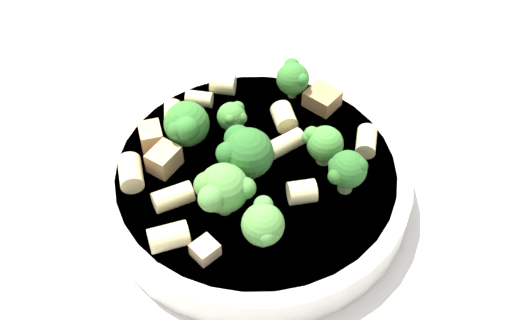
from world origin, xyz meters
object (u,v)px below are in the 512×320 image
(broccoli_floret_3, at_px, (293,77))
(broccoli_floret_7, at_px, (232,117))
(broccoli_floret_2, at_px, (245,152))
(chicken_chunk_0, at_px, (205,250))
(broccoli_floret_6, at_px, (323,143))
(rigatoni_9, at_px, (284,117))
(chicken_chunk_2, at_px, (164,159))
(broccoli_floret_1, at_px, (347,170))
(rigatoni_3, at_px, (221,85))
(rigatoni_4, at_px, (169,237))
(broccoli_floret_4, at_px, (222,189))
(rigatoni_2, at_px, (302,192))
(broccoli_floret_0, at_px, (186,125))
(chicken_chunk_3, at_px, (322,99))
(pasta_bowl, at_px, (256,179))
(rigatoni_1, at_px, (366,141))
(chicken_chunk_1, at_px, (151,136))
(rigatoni_7, at_px, (199,99))
(rigatoni_5, at_px, (131,173))
(rigatoni_0, at_px, (285,143))
(rigatoni_6, at_px, (173,197))
(broccoli_floret_5, at_px, (263,224))
(rigatoni_8, at_px, (173,116))

(broccoli_floret_3, height_order, broccoli_floret_7, broccoli_floret_3)
(broccoli_floret_2, bearing_deg, broccoli_floret_7, -4.69)
(chicken_chunk_0, bearing_deg, broccoli_floret_6, -62.11)
(rigatoni_9, relative_size, chicken_chunk_2, 0.92)
(broccoli_floret_1, distance_m, rigatoni_3, 0.15)
(rigatoni_3, xyz_separation_m, rigatoni_4, (-0.14, 0.08, 0.00))
(broccoli_floret_4, relative_size, rigatoni_2, 2.15)
(broccoli_floret_0, height_order, chicken_chunk_0, broccoli_floret_0)
(chicken_chunk_0, height_order, chicken_chunk_3, chicken_chunk_3)
(pasta_bowl, xyz_separation_m, rigatoni_1, (-0.01, -0.09, 0.02))
(rigatoni_4, height_order, chicken_chunk_1, same)
(broccoli_floret_2, xyz_separation_m, chicken_chunk_2, (0.03, 0.06, -0.02))
(broccoli_floret_3, xyz_separation_m, chicken_chunk_0, (-0.13, 0.11, -0.01))
(broccoli_floret_7, xyz_separation_m, rigatoni_3, (0.05, -0.00, -0.01))
(broccoli_floret_6, xyz_separation_m, rigatoni_7, (0.09, 0.07, -0.01))
(broccoli_floret_3, height_order, rigatoni_3, broccoli_floret_3)
(rigatoni_2, relative_size, rigatoni_5, 0.74)
(rigatoni_0, height_order, rigatoni_6, rigatoni_6)
(broccoli_floret_0, height_order, rigatoni_3, broccoli_floret_0)
(broccoli_floret_0, relative_size, broccoli_floret_7, 1.37)
(broccoli_floret_5, relative_size, rigatoni_1, 1.48)
(pasta_bowl, height_order, rigatoni_2, rigatoni_2)
(broccoli_floret_0, xyz_separation_m, chicken_chunk_2, (-0.02, 0.02, -0.01))
(broccoli_floret_4, height_order, rigatoni_1, broccoli_floret_4)
(broccoli_floret_6, relative_size, rigatoni_3, 1.60)
(rigatoni_3, distance_m, chicken_chunk_0, 0.17)
(rigatoni_7, bearing_deg, chicken_chunk_1, 124.69)
(broccoli_floret_7, xyz_separation_m, rigatoni_7, (0.04, 0.02, -0.01))
(broccoli_floret_2, relative_size, broccoli_floret_4, 1.04)
(rigatoni_5, bearing_deg, chicken_chunk_3, -78.79)
(broccoli_floret_5, bearing_deg, rigatoni_9, -26.54)
(pasta_bowl, height_order, broccoli_floret_4, broccoli_floret_4)
(broccoli_floret_2, xyz_separation_m, chicken_chunk_0, (-0.06, 0.05, -0.02))
(rigatoni_2, xyz_separation_m, chicken_chunk_2, (0.06, 0.09, 0.00))
(rigatoni_7, bearing_deg, pasta_bowl, -164.27)
(broccoli_floret_1, height_order, chicken_chunk_0, broccoli_floret_1)
(rigatoni_2, height_order, chicken_chunk_3, rigatoni_2)
(rigatoni_3, bearing_deg, chicken_chunk_1, 121.31)
(rigatoni_3, bearing_deg, broccoli_floret_2, 175.43)
(broccoli_floret_0, relative_size, rigatoni_2, 1.93)
(rigatoni_7, bearing_deg, chicken_chunk_3, -108.33)
(rigatoni_3, bearing_deg, broccoli_floret_4, 164.96)
(rigatoni_1, bearing_deg, rigatoni_8, 61.73)
(broccoli_floret_1, distance_m, rigatoni_4, 0.14)
(broccoli_floret_4, bearing_deg, chicken_chunk_2, 29.00)
(broccoli_floret_5, height_order, rigatoni_9, broccoli_floret_5)
(broccoli_floret_3, xyz_separation_m, broccoli_floret_7, (-0.03, 0.06, -0.00))
(rigatoni_0, bearing_deg, rigatoni_3, 20.36)
(broccoli_floret_1, height_order, rigatoni_4, broccoli_floret_1)
(pasta_bowl, bearing_deg, rigatoni_1, -93.72)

